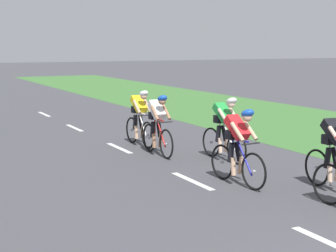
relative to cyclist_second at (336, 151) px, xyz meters
name	(u,v)px	position (x,y,z in m)	size (l,w,h in m)	color
grass_verge	(268,117)	(5.39, 9.27, -0.78)	(7.00, 60.00, 0.01)	#3D7033
lane_markings_centre	(151,162)	(-1.97, 3.92, -0.78)	(0.14, 21.60, 0.01)	white
cyclist_second	(336,151)	(0.00, 0.00, 0.00)	(0.43, 1.72, 1.56)	black
cyclist_third	(238,145)	(-1.31, 1.26, 0.00)	(0.44, 1.72, 1.56)	black
cyclist_fourth	(224,128)	(-0.33, 3.33, 0.00)	(0.44, 1.72, 1.56)	black
cyclist_fifth	(158,124)	(-1.46, 4.60, 0.00)	(0.42, 1.72, 1.56)	black
cyclist_sixth	(140,117)	(-1.34, 5.99, 0.00)	(0.42, 1.72, 1.56)	black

